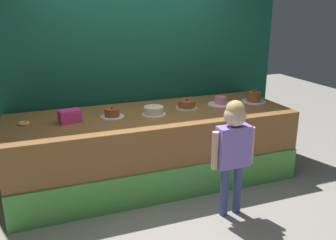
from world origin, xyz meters
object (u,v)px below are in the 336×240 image
(pink_box, at_px, (70,116))
(cake_center, at_px, (187,105))
(child_figure, at_px, (233,143))
(donut, at_px, (24,123))
(cake_left, at_px, (154,111))
(cake_far_left, at_px, (112,113))
(cake_far_right, at_px, (254,98))
(cake_right, at_px, (220,102))

(pink_box, xyz_separation_m, cake_center, (1.40, 0.07, -0.03))
(child_figure, distance_m, donut, 2.19)
(donut, xyz_separation_m, cake_left, (1.40, -0.14, 0.03))
(cake_center, bearing_deg, donut, 179.41)
(donut, height_order, cake_far_left, cake_far_left)
(pink_box, xyz_separation_m, cake_far_left, (0.47, 0.03, -0.03))
(donut, relative_size, cake_center, 0.45)
(cake_far_left, relative_size, cake_center, 1.00)
(pink_box, relative_size, cake_far_left, 0.84)
(child_figure, relative_size, cake_center, 4.50)
(donut, relative_size, cake_far_right, 0.37)
(pink_box, relative_size, cake_center, 0.84)
(cake_left, bearing_deg, cake_right, 7.29)
(cake_left, relative_size, cake_far_right, 0.87)
(child_figure, distance_m, cake_far_left, 1.41)
(child_figure, distance_m, cake_far_right, 1.37)
(pink_box, relative_size, donut, 1.88)
(donut, xyz_separation_m, cake_far_left, (0.93, -0.06, 0.03))
(child_figure, xyz_separation_m, cake_left, (-0.50, 0.95, 0.12))
(child_figure, distance_m, cake_right, 1.16)
(cake_right, xyz_separation_m, cake_far_right, (0.47, -0.04, 0.02))
(child_figure, bearing_deg, cake_center, 91.69)
(donut, bearing_deg, cake_far_left, -3.62)
(cake_right, bearing_deg, cake_far_left, -178.35)
(cake_center, relative_size, cake_right, 0.83)
(child_figure, relative_size, pink_box, 5.35)
(donut, xyz_separation_m, cake_far_right, (2.80, -0.06, 0.04))
(cake_right, distance_m, cake_far_right, 0.47)
(cake_left, xyz_separation_m, cake_far_right, (1.40, 0.08, 0.01))
(donut, height_order, cake_center, cake_center)
(child_figure, height_order, cake_left, child_figure)
(cake_left, bearing_deg, cake_far_left, 170.38)
(pink_box, relative_size, cake_right, 0.70)
(cake_far_right, bearing_deg, cake_right, 175.08)
(pink_box, distance_m, cake_far_right, 2.33)
(cake_center, bearing_deg, cake_right, 0.07)
(cake_left, bearing_deg, cake_center, 14.28)
(cake_far_left, height_order, cake_right, cake_far_left)
(pink_box, height_order, cake_right, pink_box)
(pink_box, distance_m, donut, 0.48)
(pink_box, bearing_deg, donut, 169.29)
(cake_far_left, distance_m, cake_right, 1.40)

